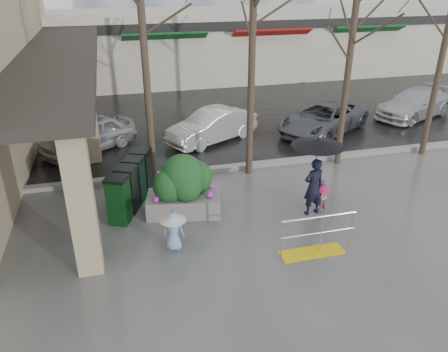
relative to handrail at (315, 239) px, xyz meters
name	(u,v)px	position (x,y,z in m)	size (l,w,h in m)	color
ground	(246,234)	(-1.36, 1.20, -0.38)	(120.00, 120.00, 0.00)	#51514F
street_asphalt	(154,67)	(-1.36, 23.20, -0.37)	(120.00, 36.00, 0.01)	black
curb	(212,169)	(-1.36, 5.20, -0.30)	(120.00, 0.30, 0.15)	gray
canopy_slab	(56,49)	(-6.16, 9.20, 3.25)	(2.80, 18.00, 0.25)	#2D2823
pillar_front	(81,202)	(-5.26, 0.70, 1.37)	(0.55, 0.55, 3.50)	tan
pillar_back	(88,114)	(-5.26, 7.20, 1.37)	(0.55, 0.55, 3.50)	tan
storefront_row	(192,45)	(0.64, 19.17, 1.64)	(34.00, 6.74, 4.00)	beige
handrail	(315,239)	(0.00, 0.00, 0.00)	(1.90, 0.50, 1.03)	yellow
tree_west	(142,17)	(-3.36, 4.80, 4.71)	(3.20, 3.20, 6.80)	#382B21
tree_midwest	(253,8)	(-0.16, 4.80, 4.86)	(3.20, 3.20, 7.00)	#382B21
tree_mideast	(354,19)	(3.14, 4.80, 4.48)	(3.20, 3.20, 6.50)	#382B21
woman	(315,166)	(0.74, 1.77, 1.07)	(1.42, 1.42, 2.27)	black
child_pink	(321,193)	(1.04, 1.90, 0.16)	(0.56, 0.53, 0.92)	#CC7C92
child_blue	(173,227)	(-3.28, 1.01, 0.27)	(0.65, 0.65, 1.05)	#7FA4E3
planter	(183,186)	(-2.74, 2.72, 0.47)	(2.18, 1.38, 1.77)	gray
news_boxes	(131,184)	(-4.13, 3.50, 0.30)	(1.48, 2.44, 1.36)	#0D3C15
car_a	(88,135)	(-5.42, 8.22, 0.25)	(1.49, 3.70, 1.26)	#B1B1B6
car_b	(212,126)	(-0.68, 8.05, 0.25)	(1.33, 3.82, 1.26)	white
car_c	(323,118)	(4.05, 7.84, 0.25)	(2.09, 4.53, 1.26)	#585A60
car_d	(415,103)	(9.12, 8.79, 0.25)	(1.77, 4.34, 1.26)	silver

